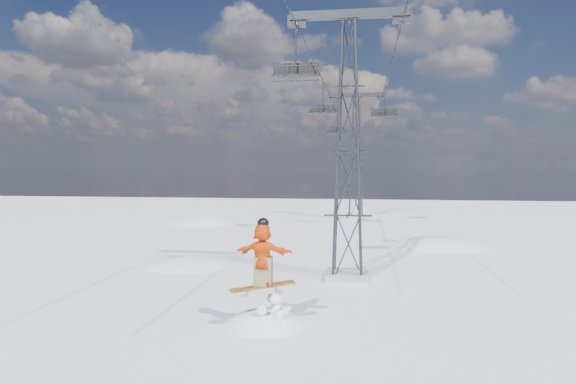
% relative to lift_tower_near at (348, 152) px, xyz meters
% --- Properties ---
extents(ground, '(120.00, 120.00, 0.00)m').
position_rel_lift_tower_near_xyz_m(ground, '(-0.80, -8.00, -5.47)').
color(ground, white).
rests_on(ground, ground).
extents(snow_terrain, '(39.00, 37.00, 22.00)m').
position_rel_lift_tower_near_xyz_m(snow_terrain, '(-5.57, 13.24, -15.06)').
color(snow_terrain, white).
rests_on(snow_terrain, ground).
extents(lift_tower_near, '(5.20, 1.80, 11.43)m').
position_rel_lift_tower_near_xyz_m(lift_tower_near, '(0.00, 0.00, 0.00)').
color(lift_tower_near, '#999999').
rests_on(lift_tower_near, ground).
extents(lift_tower_far, '(5.20, 1.80, 11.43)m').
position_rel_lift_tower_near_xyz_m(lift_tower_far, '(0.00, 25.00, 0.00)').
color(lift_tower_far, '#999999').
rests_on(lift_tower_far, ground).
extents(haul_cables, '(4.46, 51.00, 0.06)m').
position_rel_lift_tower_near_xyz_m(haul_cables, '(0.00, 11.50, 5.38)').
color(haul_cables, black).
rests_on(haul_cables, ground).
extents(snowboarder_jump, '(4.40, 4.40, 7.28)m').
position_rel_lift_tower_near_xyz_m(snowboarder_jump, '(-2.33, -6.75, -7.06)').
color(snowboarder_jump, white).
rests_on(snowboarder_jump, ground).
extents(lift_chair_near, '(1.98, 0.57, 2.45)m').
position_rel_lift_tower_near_xyz_m(lift_chair_near, '(-2.20, -0.43, 3.42)').
color(lift_chair_near, black).
rests_on(lift_chair_near, ground).
extents(lift_chair_mid, '(2.02, 0.58, 2.51)m').
position_rel_lift_tower_near_xyz_m(lift_chair_mid, '(2.20, 17.84, 3.38)').
color(lift_chair_mid, black).
rests_on(lift_chair_mid, ground).
extents(lift_chair_far, '(2.04, 0.59, 2.53)m').
position_rel_lift_tower_near_xyz_m(lift_chair_far, '(-2.20, 14.34, 3.36)').
color(lift_chair_far, black).
rests_on(lift_chair_far, ground).
extents(lift_chair_extra, '(2.17, 0.62, 2.69)m').
position_rel_lift_tower_near_xyz_m(lift_chair_extra, '(-2.20, 34.07, 3.23)').
color(lift_chair_extra, black).
rests_on(lift_chair_extra, ground).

